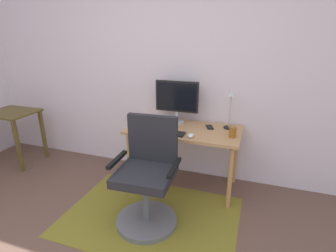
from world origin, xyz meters
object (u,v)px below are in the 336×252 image
Objects in this scene: desk_lamp at (231,103)px; office_chair at (148,181)px; desk at (184,135)px; coffee_cup at (233,132)px; computer_mouse at (191,136)px; side_table at (13,122)px; monitor at (177,98)px; cell_phone at (210,127)px; keyboard at (164,132)px.

office_chair is (-0.60, -0.86, -0.58)m from desk_lamp.
desk is 11.32× the size of coffee_cup.
computer_mouse is 0.10× the size of office_chair.
coffee_cup is 2.85m from side_table.
monitor reaches higher than desk.
monitor is 4.78× the size of computer_mouse.
desk_lamp is at bearing 19.78° from desk.
desk_lamp is (0.60, -0.01, 0.00)m from monitor.
coffee_cup is 0.26× the size of desk_lamp.
side_table reaches higher than cell_phone.
computer_mouse is 0.63m from office_chair.
coffee_cup is 0.15× the size of side_table.
monitor is 1.05m from office_chair.
office_chair is at bearing -101.57° from desk.
desk is at bearing 75.38° from office_chair.
desk is 2.32m from side_table.
cell_phone is 0.35m from desk_lamp.
keyboard reaches higher than cell_phone.
monitor is 1.16× the size of keyboard.
keyboard is 3.99× the size of coffee_cup.
computer_mouse is at bearing -130.13° from desk_lamp.
coffee_cup is at bearing -75.48° from desk_lamp.
keyboard is 0.60× the size of side_table.
keyboard reaches higher than desk.
computer_mouse is at bearing -161.08° from coffee_cup.
keyboard is 2.17m from side_table.
coffee_cup reaches higher than keyboard.
monitor is at bearing 178.79° from desk_lamp.
side_table is at bearing -176.42° from desk.
desk is 0.30m from cell_phone.
coffee_cup is 0.77× the size of cell_phone.
desk_lamp is (0.33, 0.39, 0.27)m from computer_mouse.
keyboard is at bearing -170.41° from coffee_cup.
side_table is at bearing -171.57° from monitor.
computer_mouse reaches higher than side_table.
cell_phone is at bearing -168.28° from desk_lamp.
desk is 8.72× the size of cell_phone.
coffee_cup is at bearing 39.31° from office_chair.
keyboard is (-0.16, -0.20, 0.09)m from desk.
monitor is 0.47m from keyboard.
office_chair reaches higher than cell_phone.
cell_phone is (0.40, -0.05, -0.28)m from monitor.
desk_lamp is at bearing 49.87° from computer_mouse.
computer_mouse is (0.29, -0.02, 0.01)m from keyboard.
side_table is (-2.78, -0.31, -0.42)m from desk_lamp.
keyboard is at bearing 176.10° from computer_mouse.
desk_lamp is at bearing 6.37° from side_table.
coffee_cup reaches higher than computer_mouse.
computer_mouse is (0.27, -0.40, -0.27)m from monitor.
side_table is at bearing -173.63° from desk_lamp.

